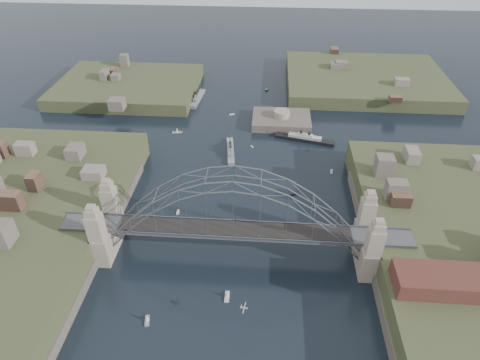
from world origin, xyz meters
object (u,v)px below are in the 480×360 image
fort_island (281,124)px  bridge (234,217)px  wharf_shed (444,281)px  naval_cruiser_far (198,98)px  naval_cruiser_near (231,151)px  ocean_liner (305,139)px

fort_island → bridge: bearing=-99.7°
wharf_shed → fort_island: bearing=110.9°
naval_cruiser_far → naval_cruiser_near: bearing=-66.4°
naval_cruiser_far → ocean_liner: 53.29m
naval_cruiser_far → ocean_liner: naval_cruiser_far is taller
naval_cruiser_near → naval_cruiser_far: size_ratio=0.95×
fort_island → naval_cruiser_near: size_ratio=1.31×
bridge → ocean_liner: size_ratio=3.92×
fort_island → wharf_shed: wharf_shed is taller
bridge → naval_cruiser_near: size_ratio=5.01×
bridge → ocean_liner: (20.26, 57.67, -11.51)m
naval_cruiser_near → ocean_liner: size_ratio=0.78×
wharf_shed → naval_cruiser_near: size_ratio=1.19×
naval_cruiser_near → wharf_shed: bearing=-51.3°
bridge → naval_cruiser_far: size_ratio=4.75×
bridge → naval_cruiser_far: (-23.24, 88.46, -11.40)m
wharf_shed → naval_cruiser_far: bearing=123.3°
fort_island → naval_cruiser_near: fort_island is taller
ocean_liner → bridge: bearing=-109.4°
bridge → naval_cruiser_near: 49.45m
bridge → wharf_shed: 46.23m
bridge → fort_island: bridge is taller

